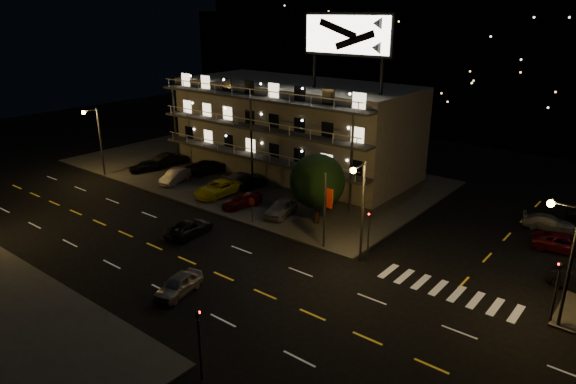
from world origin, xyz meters
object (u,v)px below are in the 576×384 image
Objects in this scene: lot_car_2 at (218,188)px; lot_car_7 at (244,178)px; road_car_west at (190,228)px; tree at (317,183)px; road_car_east at (178,285)px; lot_car_4 at (281,208)px.

lot_car_2 reaches higher than lot_car_7.
lot_car_2 is 1.17× the size of road_car_west.
tree reaches higher than road_car_east.
lot_car_2 is 9.60m from road_car_west.
lot_car_4 is (8.54, -0.21, -0.00)m from lot_car_2.
tree is 1.36× the size of lot_car_7.
road_car_west is at bearing -129.76° from tree.
lot_car_7 is at bearing 140.42° from lot_car_4.
tree is at bearing -134.26° from road_car_west.
road_car_east reaches higher than road_car_west.
tree is 12.52m from lot_car_2.
lot_car_2 reaches higher than lot_car_4.
road_car_west is (5.38, -12.49, -0.19)m from lot_car_7.
tree is 15.99m from road_car_east.
tree is 4.76m from lot_car_4.
lot_car_7 reaches higher than road_car_west.
lot_car_2 is at bearing 165.57° from lot_car_4.
lot_car_2 is (-12.14, -0.42, -3.04)m from tree.
tree is 1.18× the size of lot_car_2.
lot_car_4 is at bearing 164.67° from lot_car_7.
lot_car_2 is 1.36× the size of road_car_east.
lot_car_7 is 1.18× the size of road_car_east.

